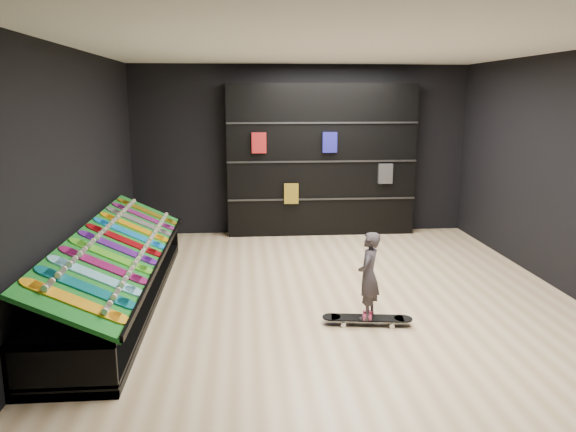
{
  "coord_description": "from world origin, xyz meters",
  "views": [
    {
      "loc": [
        -1.05,
        -6.55,
        2.45
      ],
      "look_at": [
        -0.5,
        0.2,
        1.0
      ],
      "focal_mm": 35.0,
      "sensor_mm": 36.0,
      "label": 1
    }
  ],
  "objects": [
    {
      "name": "child",
      "position": [
        0.28,
        -0.89,
        0.38
      ],
      "size": [
        0.23,
        0.26,
        0.57
      ],
      "primitive_type": "imported",
      "rotation": [
        0.0,
        0.0,
        -2.01
      ],
      "color": "black",
      "rests_on": "floor_skateboard"
    },
    {
      "name": "wall_left",
      "position": [
        -3.0,
        0.0,
        1.5
      ],
      "size": [
        0.02,
        7.0,
        3.0
      ],
      "primitive_type": "cube",
      "color": "black",
      "rests_on": "ground"
    },
    {
      "name": "wall_front",
      "position": [
        0.0,
        -3.5,
        1.5
      ],
      "size": [
        6.0,
        0.02,
        3.0
      ],
      "primitive_type": "cube",
      "color": "black",
      "rests_on": "ground"
    },
    {
      "name": "floor_skateboard",
      "position": [
        0.28,
        -0.89,
        0.05
      ],
      "size": [
        1.0,
        0.36,
        0.09
      ],
      "primitive_type": null,
      "rotation": [
        0.0,
        0.0,
        -0.14
      ],
      "color": "black",
      "rests_on": "ground"
    },
    {
      "name": "wall_back",
      "position": [
        0.0,
        3.5,
        1.5
      ],
      "size": [
        6.0,
        0.02,
        3.0
      ],
      "primitive_type": "cube",
      "color": "black",
      "rests_on": "ground"
    },
    {
      "name": "display_board_6",
      "position": [
        -2.49,
        0.17,
        0.74
      ],
      "size": [
        0.93,
        0.22,
        0.5
      ],
      "primitive_type": null,
      "rotation": [
        0.0,
        0.44,
        0.0
      ],
      "color": "red",
      "rests_on": "turf_ramp"
    },
    {
      "name": "back_shelving",
      "position": [
        0.35,
        3.32,
        1.33
      ],
      "size": [
        3.33,
        0.39,
        2.67
      ],
      "primitive_type": "cube",
      "color": "black",
      "rests_on": "ground"
    },
    {
      "name": "floor",
      "position": [
        0.0,
        0.0,
        0.0
      ],
      "size": [
        6.0,
        7.0,
        0.01
      ],
      "primitive_type": "cube",
      "color": "beige",
      "rests_on": "ground"
    },
    {
      "name": "display_board_0",
      "position": [
        -2.49,
        -1.9,
        0.74
      ],
      "size": [
        0.93,
        0.22,
        0.5
      ],
      "primitive_type": null,
      "rotation": [
        0.0,
        0.44,
        0.0
      ],
      "color": "orange",
      "rests_on": "turf_ramp"
    },
    {
      "name": "ceiling",
      "position": [
        0.0,
        0.0,
        3.0
      ],
      "size": [
        6.0,
        7.0,
        0.01
      ],
      "primitive_type": "cube",
      "color": "white",
      "rests_on": "ground"
    },
    {
      "name": "display_board_2",
      "position": [
        -2.49,
        -1.21,
        0.74
      ],
      "size": [
        0.93,
        0.22,
        0.5
      ],
      "primitive_type": null,
      "rotation": [
        0.0,
        0.44,
        0.0
      ],
      "color": "#0CB2E5",
      "rests_on": "turf_ramp"
    },
    {
      "name": "display_board_3",
      "position": [
        -2.49,
        -0.86,
        0.74
      ],
      "size": [
        0.93,
        0.22,
        0.5
      ],
      "primitive_type": null,
      "rotation": [
        0.0,
        0.44,
        0.0
      ],
      "color": "#E5198C",
      "rests_on": "turf_ramp"
    },
    {
      "name": "turf_ramp",
      "position": [
        -2.5,
        0.0,
        0.71
      ],
      "size": [
        0.92,
        4.5,
        0.46
      ],
      "primitive_type": "cube",
      "rotation": [
        0.0,
        0.44,
        0.0
      ],
      "color": "#0F5F18",
      "rests_on": "display_rack"
    },
    {
      "name": "display_board_8",
      "position": [
        -2.49,
        0.86,
        0.74
      ],
      "size": [
        0.93,
        0.22,
        0.5
      ],
      "primitive_type": null,
      "rotation": [
        0.0,
        0.44,
        0.0
      ],
      "color": "yellow",
      "rests_on": "turf_ramp"
    },
    {
      "name": "wall_right",
      "position": [
        3.0,
        0.0,
        1.5
      ],
      "size": [
        0.02,
        7.0,
        3.0
      ],
      "primitive_type": "cube",
      "color": "black",
      "rests_on": "ground"
    },
    {
      "name": "display_board_9",
      "position": [
        -2.49,
        1.21,
        0.74
      ],
      "size": [
        0.93,
        0.22,
        0.5
      ],
      "primitive_type": null,
      "rotation": [
        0.0,
        0.44,
        0.0
      ],
      "color": "black",
      "rests_on": "turf_ramp"
    },
    {
      "name": "display_board_5",
      "position": [
        -2.49,
        -0.17,
        0.74
      ],
      "size": [
        0.93,
        0.22,
        0.5
      ],
      "primitive_type": null,
      "rotation": [
        0.0,
        0.44,
        0.0
      ],
      "color": "purple",
      "rests_on": "turf_ramp"
    },
    {
      "name": "display_board_7",
      "position": [
        -2.49,
        0.52,
        0.74
      ],
      "size": [
        0.93,
        0.22,
        0.5
      ],
      "primitive_type": null,
      "rotation": [
        0.0,
        0.44,
        0.0
      ],
      "color": "blue",
      "rests_on": "turf_ramp"
    },
    {
      "name": "display_board_1",
      "position": [
        -2.49,
        -1.55,
        0.74
      ],
      "size": [
        0.93,
        0.22,
        0.5
      ],
      "primitive_type": null,
      "rotation": [
        0.0,
        0.44,
        0.0
      ],
      "color": "#0C8C99",
      "rests_on": "turf_ramp"
    },
    {
      "name": "display_board_10",
      "position": [
        -2.49,
        1.55,
        0.74
      ],
      "size": [
        0.93,
        0.22,
        0.5
      ],
      "primitive_type": null,
      "rotation": [
        0.0,
        0.44,
        0.0
      ],
      "color": "#2626BF",
      "rests_on": "turf_ramp"
    },
    {
      "name": "display_rack",
      "position": [
        -2.55,
        0.0,
        0.25
      ],
      "size": [
        0.9,
        4.5,
        0.5
      ],
      "primitive_type": null,
      "color": "black",
      "rests_on": "ground"
    },
    {
      "name": "display_board_4",
      "position": [
        -2.49,
        -0.52,
        0.74
      ],
      "size": [
        0.93,
        0.22,
        0.5
      ],
      "primitive_type": null,
      "rotation": [
        0.0,
        0.44,
        0.0
      ],
      "color": "green",
      "rests_on": "turf_ramp"
    },
    {
      "name": "display_board_11",
      "position": [
        -2.49,
        1.9,
        0.74
      ],
      "size": [
        0.93,
        0.22,
        0.5
      ],
      "primitive_type": null,
      "rotation": [
        0.0,
        0.44,
        0.0
      ],
      "color": "yellow",
      "rests_on": "turf_ramp"
    }
  ]
}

